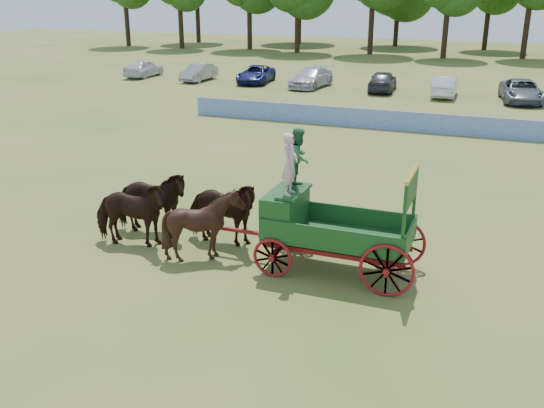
% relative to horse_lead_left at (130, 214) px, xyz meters
% --- Properties ---
extents(ground, '(160.00, 160.00, 0.00)m').
position_rel_horse_lead_left_xyz_m(ground, '(6.53, 0.31, -1.01)').
color(ground, olive).
rests_on(ground, ground).
extents(horse_lead_left, '(2.56, 1.51, 2.03)m').
position_rel_horse_lead_left_xyz_m(horse_lead_left, '(0.00, 0.00, 0.00)').
color(horse_lead_left, black).
rests_on(horse_lead_left, ground).
extents(horse_lead_right, '(2.60, 1.65, 2.03)m').
position_rel_horse_lead_left_xyz_m(horse_lead_right, '(0.00, 1.10, 0.00)').
color(horse_lead_right, black).
rests_on(horse_lead_right, ground).
extents(horse_wheel_left, '(2.12, 1.96, 2.03)m').
position_rel_horse_lead_left_xyz_m(horse_wheel_left, '(2.40, 0.00, 0.00)').
color(horse_wheel_left, black).
rests_on(horse_wheel_left, ground).
extents(horse_wheel_right, '(2.40, 1.10, 2.03)m').
position_rel_horse_lead_left_xyz_m(horse_wheel_right, '(2.40, 1.10, 0.00)').
color(horse_wheel_right, black).
rests_on(horse_wheel_right, ground).
extents(farm_dray, '(6.00, 2.00, 3.77)m').
position_rel_horse_lead_left_xyz_m(farm_dray, '(5.35, 0.58, 0.66)').
color(farm_dray, maroon).
rests_on(farm_dray, ground).
extents(sponsor_banner, '(26.00, 0.08, 1.05)m').
position_rel_horse_lead_left_xyz_m(sponsor_banner, '(5.53, 18.31, -0.49)').
color(sponsor_banner, '#1E41A3').
rests_on(sponsor_banner, ground).
extents(parked_cars, '(52.95, 7.22, 1.64)m').
position_rel_horse_lead_left_xyz_m(parked_cars, '(7.36, 30.63, -0.27)').
color(parked_cars, silver).
rests_on(parked_cars, ground).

